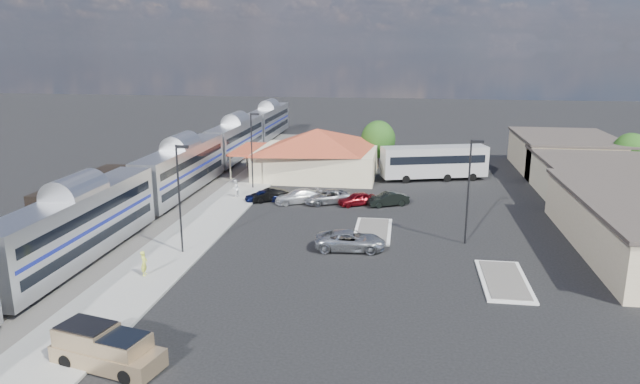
# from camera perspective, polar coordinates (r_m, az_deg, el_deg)

# --- Properties ---
(ground) EXTENTS (280.00, 280.00, 0.00)m
(ground) POSITION_cam_1_polar(r_m,az_deg,el_deg) (50.77, 0.64, -4.49)
(ground) COLOR black
(ground) RESTS_ON ground
(railbed) EXTENTS (16.00, 100.00, 0.12)m
(railbed) POSITION_cam_1_polar(r_m,az_deg,el_deg) (64.15, -17.25, -1.05)
(railbed) COLOR #4C4944
(railbed) RESTS_ON ground
(platform) EXTENTS (5.50, 92.00, 0.18)m
(platform) POSITION_cam_1_polar(r_m,az_deg,el_deg) (59.01, -10.17, -1.91)
(platform) COLOR gray
(platform) RESTS_ON ground
(passenger_train) EXTENTS (3.00, 104.00, 5.55)m
(passenger_train) POSITION_cam_1_polar(r_m,az_deg,el_deg) (65.84, -13.60, 2.10)
(passenger_train) COLOR silver
(passenger_train) RESTS_ON ground
(freight_cars) EXTENTS (2.80, 46.00, 4.00)m
(freight_cars) POSITION_cam_1_polar(r_m,az_deg,el_deg) (60.06, -22.38, -0.69)
(freight_cars) COLOR black
(freight_cars) RESTS_ON ground
(station_depot) EXTENTS (18.35, 12.24, 6.20)m
(station_depot) POSITION_cam_1_polar(r_m,az_deg,el_deg) (73.65, -0.32, 4.00)
(station_depot) COLOR #C1B48D
(station_depot) RESTS_ON ground
(buildings_east) EXTENTS (14.40, 51.40, 4.80)m
(buildings_east) POSITION_cam_1_polar(r_m,az_deg,el_deg) (67.01, 26.95, 0.61)
(buildings_east) COLOR #C6B28C
(buildings_east) RESTS_ON ground
(traffic_island_south) EXTENTS (3.30, 7.50, 0.21)m
(traffic_island_south) POSITION_cam_1_polar(r_m,az_deg,el_deg) (52.27, 5.30, -3.87)
(traffic_island_south) COLOR silver
(traffic_island_south) RESTS_ON ground
(traffic_island_north) EXTENTS (3.30, 7.50, 0.21)m
(traffic_island_north) POSITION_cam_1_polar(r_m,az_deg,el_deg) (43.47, 17.92, -8.40)
(traffic_island_north) COLOR silver
(traffic_island_north) RESTS_ON ground
(lamp_plat_s) EXTENTS (1.08, 0.25, 9.00)m
(lamp_plat_s) POSITION_cam_1_polar(r_m,az_deg,el_deg) (46.44, -13.83, 0.15)
(lamp_plat_s) COLOR black
(lamp_plat_s) RESTS_ON ground
(lamp_plat_n) EXTENTS (1.08, 0.25, 9.00)m
(lamp_plat_n) POSITION_cam_1_polar(r_m,az_deg,el_deg) (66.86, -6.77, 4.75)
(lamp_plat_n) COLOR black
(lamp_plat_n) RESTS_ON ground
(lamp_lot) EXTENTS (1.08, 0.25, 9.00)m
(lamp_lot) POSITION_cam_1_polar(r_m,az_deg,el_deg) (49.18, 14.76, 0.88)
(lamp_lot) COLOR black
(lamp_lot) RESTS_ON ground
(tree_east_c) EXTENTS (4.41, 4.41, 6.21)m
(tree_east_c) POSITION_cam_1_polar(r_m,az_deg,el_deg) (79.57, 28.61, 3.48)
(tree_east_c) COLOR #382314
(tree_east_c) RESTS_ON ground
(tree_depot) EXTENTS (4.71, 4.71, 6.63)m
(tree_depot) POSITION_cam_1_polar(r_m,az_deg,el_deg) (78.65, 5.83, 5.25)
(tree_depot) COLOR #382314
(tree_depot) RESTS_ON ground
(pickup_truck) EXTENTS (6.35, 3.49, 2.08)m
(pickup_truck) POSITION_cam_1_polar(r_m,az_deg,el_deg) (32.99, -20.48, -14.52)
(pickup_truck) COLOR tan
(pickup_truck) RESTS_ON ground
(suv) EXTENTS (6.03, 3.11, 1.63)m
(suv) POSITION_cam_1_polar(r_m,az_deg,el_deg) (47.40, 3.05, -4.86)
(suv) COLOR #A5A8AD
(suv) RESTS_ON ground
(coach_bus) EXTENTS (13.50, 6.48, 4.25)m
(coach_bus) POSITION_cam_1_polar(r_m,az_deg,el_deg) (73.05, 11.35, 3.08)
(coach_bus) COLOR silver
(coach_bus) RESTS_ON ground
(person_a) EXTENTS (0.52, 0.73, 1.86)m
(person_a) POSITION_cam_1_polar(r_m,az_deg,el_deg) (43.67, -17.19, -6.82)
(person_a) COLOR #D1DD45
(person_a) RESTS_ON platform
(person_b) EXTENTS (0.98, 1.12, 1.93)m
(person_b) POSITION_cam_1_polar(r_m,az_deg,el_deg) (63.80, -8.48, 0.38)
(person_b) COLOR white
(person_b) RESTS_ON platform
(parked_car_a) EXTENTS (4.13, 3.06, 1.31)m
(parked_car_a) POSITION_cam_1_polar(r_m,az_deg,el_deg) (62.20, -5.78, -0.37)
(parked_car_a) COLOR #0D1441
(parked_car_a) RESTS_ON ground
(parked_car_b) EXTENTS (4.32, 3.43, 1.38)m
(parked_car_b) POSITION_cam_1_polar(r_m,az_deg,el_deg) (62.30, -5.07, -0.29)
(parked_car_b) COLOR black
(parked_car_b) RESTS_ON ground
(parked_car_c) EXTENTS (5.39, 4.14, 1.46)m
(parked_car_c) POSITION_cam_1_polar(r_m,az_deg,el_deg) (61.35, -2.23, -0.44)
(parked_car_c) COLOR white
(parked_car_c) RESTS_ON ground
(parked_car_d) EXTENTS (5.82, 4.54, 1.47)m
(parked_car_d) POSITION_cam_1_polar(r_m,az_deg,el_deg) (61.14, 0.77, -0.48)
(parked_car_d) COLOR gray
(parked_car_d) RESTS_ON ground
(parked_car_e) EXTENTS (4.40, 3.40, 1.40)m
(parked_car_e) POSITION_cam_1_polar(r_m,az_deg,el_deg) (60.53, 3.73, -0.70)
(parked_car_e) COLOR maroon
(parked_car_e) RESTS_ON ground
(parked_car_f) EXTENTS (4.67, 3.30, 1.46)m
(parked_car_f) POSITION_cam_1_polar(r_m,az_deg,el_deg) (60.65, 6.77, -0.71)
(parked_car_f) COLOR black
(parked_car_f) RESTS_ON ground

